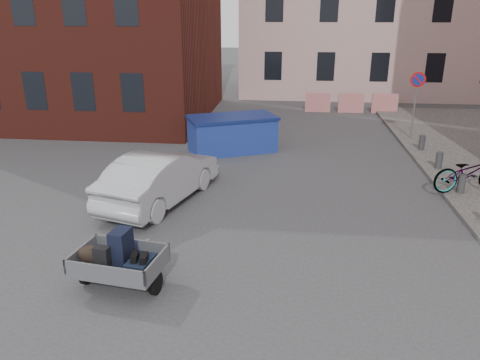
# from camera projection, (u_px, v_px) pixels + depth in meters

# --- Properties ---
(ground) EXTENTS (120.00, 120.00, 0.00)m
(ground) POSITION_uv_depth(u_px,v_px,m) (237.00, 240.00, 10.78)
(ground) COLOR #38383A
(ground) RESTS_ON ground
(no_parking_sign) EXTENTS (0.60, 0.09, 2.65)m
(no_parking_sign) POSITION_uv_depth(u_px,v_px,m) (416.00, 91.00, 18.34)
(no_parking_sign) COLOR gray
(no_parking_sign) RESTS_ON sidewalk
(bollards) EXTENTS (0.22, 9.02, 0.55)m
(bollards) POSITION_uv_depth(u_px,v_px,m) (461.00, 183.00, 13.21)
(bollards) COLOR #3A3A3D
(bollards) RESTS_ON sidewalk
(barriers) EXTENTS (4.70, 0.18, 1.00)m
(barriers) POSITION_uv_depth(u_px,v_px,m) (351.00, 103.00, 24.20)
(barriers) COLOR red
(barriers) RESTS_ON ground
(trailer) EXTENTS (1.74, 1.90, 1.20)m
(trailer) POSITION_uv_depth(u_px,v_px,m) (118.00, 260.00, 8.72)
(trailer) COLOR black
(trailer) RESTS_ON ground
(dumpster) EXTENTS (3.58, 2.82, 1.34)m
(dumpster) POSITION_uv_depth(u_px,v_px,m) (232.00, 134.00, 17.44)
(dumpster) COLOR #213AA0
(dumpster) RESTS_ON ground
(silver_car) EXTENTS (2.65, 4.55, 1.42)m
(silver_car) POSITION_uv_depth(u_px,v_px,m) (160.00, 177.00, 12.78)
(silver_car) COLOR #AEB0B6
(silver_car) RESTS_ON ground
(bicycle) EXTENTS (2.29, 1.38, 1.14)m
(bicycle) POSITION_uv_depth(u_px,v_px,m) (469.00, 172.00, 13.22)
(bicycle) COLOR black
(bicycle) RESTS_ON sidewalk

